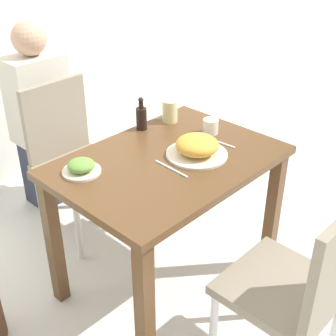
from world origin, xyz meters
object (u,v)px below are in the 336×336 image
(food_plate, at_px, (197,147))
(sauce_bottle, at_px, (141,117))
(juice_glass, at_px, (170,111))
(person_figure, at_px, (41,118))
(chair_far, at_px, (71,153))
(chair_near, at_px, (302,285))
(drink_cup, at_px, (211,126))
(side_plate, at_px, (81,167))

(food_plate, distance_m, sauce_bottle, 0.39)
(juice_glass, bearing_deg, person_figure, 107.70)
(chair_far, bearing_deg, sauce_bottle, -69.61)
(chair_near, height_order, drink_cup, chair_near)
(food_plate, xyz_separation_m, drink_cup, (0.22, 0.10, -0.01))
(chair_near, bearing_deg, sauce_bottle, -99.93)
(chair_far, bearing_deg, chair_near, -91.03)
(food_plate, height_order, drink_cup, food_plate)
(side_plate, relative_size, person_figure, 0.14)
(food_plate, relative_size, side_plate, 1.69)
(side_plate, bearing_deg, food_plate, -29.28)
(side_plate, relative_size, juice_glass, 1.43)
(juice_glass, bearing_deg, chair_near, -109.09)
(drink_cup, bearing_deg, chair_near, -116.62)
(drink_cup, bearing_deg, chair_far, 116.95)
(chair_far, height_order, juice_glass, chair_far)
(juice_glass, height_order, person_figure, person_figure)
(food_plate, distance_m, person_figure, 1.20)
(chair_far, xyz_separation_m, food_plate, (0.14, -0.81, 0.28))
(sauce_bottle, bearing_deg, chair_far, 110.39)
(chair_far, height_order, sauce_bottle, sauce_bottle)
(chair_near, height_order, person_figure, person_figure)
(food_plate, bearing_deg, drink_cup, 24.72)
(side_plate, xyz_separation_m, person_figure, (0.38, 0.92, -0.18))
(side_plate, relative_size, drink_cup, 2.17)
(juice_glass, bearing_deg, food_plate, -118.34)
(chair_near, height_order, sauce_bottle, sauce_bottle)
(side_plate, bearing_deg, chair_far, 60.14)
(chair_near, height_order, juice_glass, chair_near)
(food_plate, bearing_deg, chair_near, -103.82)
(side_plate, height_order, juice_glass, juice_glass)
(drink_cup, distance_m, sauce_bottle, 0.35)
(side_plate, distance_m, sauce_bottle, 0.49)
(food_plate, bearing_deg, chair_far, 99.67)
(food_plate, bearing_deg, sauce_bottle, 87.03)
(sauce_bottle, bearing_deg, food_plate, -92.97)
(juice_glass, xyz_separation_m, person_figure, (-0.27, 0.83, -0.21))
(chair_far, relative_size, person_figure, 0.76)
(drink_cup, distance_m, juice_glass, 0.25)
(chair_far, relative_size, juice_glass, 7.68)
(person_figure, bearing_deg, food_plate, -86.12)
(side_plate, xyz_separation_m, juice_glass, (0.64, 0.09, 0.03))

